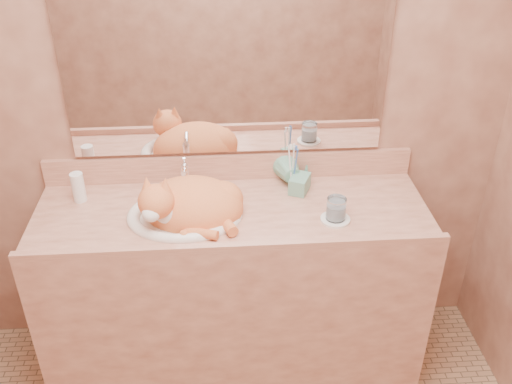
{
  "coord_description": "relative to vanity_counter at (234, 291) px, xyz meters",
  "views": [
    {
      "loc": [
        -0.04,
        -1.2,
        2.13
      ],
      "look_at": [
        0.1,
        0.7,
        0.95
      ],
      "focal_mm": 40.0,
      "sensor_mm": 36.0,
      "label": 1
    }
  ],
  "objects": [
    {
      "name": "faucet",
      "position": [
        -0.19,
        0.15,
        0.5
      ],
      "size": [
        0.07,
        0.12,
        0.16
      ],
      "primitive_type": null,
      "rotation": [
        0.0,
        0.0,
        0.33
      ],
      "color": "white",
      "rests_on": "vanity_counter"
    },
    {
      "name": "mirror",
      "position": [
        0.0,
        0.26,
        0.97
      ],
      "size": [
        1.3,
        0.02,
        0.8
      ],
      "primitive_type": "cube",
      "color": "white",
      "rests_on": "wall_back"
    },
    {
      "name": "sink_basin",
      "position": [
        -0.19,
        -0.02,
        0.5
      ],
      "size": [
        0.5,
        0.43,
        0.14
      ],
      "primitive_type": null,
      "rotation": [
        0.0,
        0.0,
        -0.13
      ],
      "color": "white",
      "rests_on": "vanity_counter"
    },
    {
      "name": "vanity_counter",
      "position": [
        0.0,
        0.0,
        0.0
      ],
      "size": [
        1.6,
        0.55,
        0.85
      ],
      "primitive_type": null,
      "color": "#955643",
      "rests_on": "floor"
    },
    {
      "name": "toothbrushes",
      "position": [
        0.27,
        0.16,
        0.55
      ],
      "size": [
        0.03,
        0.03,
        0.21
      ],
      "primitive_type": null,
      "color": "white",
      "rests_on": "toothbrush_cup"
    },
    {
      "name": "toothbrush_cup",
      "position": [
        0.27,
        0.16,
        0.48
      ],
      "size": [
        0.14,
        0.14,
        0.11
      ],
      "primitive_type": "imported",
      "rotation": [
        0.0,
        0.0,
        0.19
      ],
      "color": "#65A187",
      "rests_on": "vanity_counter"
    },
    {
      "name": "lotion_bottle",
      "position": [
        -0.63,
        0.13,
        0.49
      ],
      "size": [
        0.05,
        0.05,
        0.13
      ],
      "primitive_type": "cylinder",
      "color": "white",
      "rests_on": "vanity_counter"
    },
    {
      "name": "wall_back",
      "position": [
        0.0,
        0.28,
        0.82
      ],
      "size": [
        2.4,
        0.02,
        2.5
      ],
      "primitive_type": "cube",
      "color": "brown",
      "rests_on": "ground"
    },
    {
      "name": "saucer",
      "position": [
        0.4,
        -0.09,
        0.43
      ],
      "size": [
        0.12,
        0.12,
        0.01
      ],
      "primitive_type": "cylinder",
      "color": "white",
      "rests_on": "vanity_counter"
    },
    {
      "name": "cat",
      "position": [
        -0.17,
        -0.03,
        0.49
      ],
      "size": [
        0.46,
        0.39,
        0.22
      ],
      "primitive_type": null,
      "rotation": [
        0.0,
        0.0,
        -0.16
      ],
      "color": "#D36130",
      "rests_on": "sink_basin"
    },
    {
      "name": "water_glass",
      "position": [
        0.4,
        -0.09,
        0.48
      ],
      "size": [
        0.08,
        0.08,
        0.09
      ],
      "primitive_type": "cylinder",
      "color": "silver",
      "rests_on": "saucer"
    },
    {
      "name": "soap_dispenser",
      "position": [
        0.27,
        0.09,
        0.51
      ],
      "size": [
        0.1,
        0.1,
        0.16
      ],
      "primitive_type": "imported",
      "rotation": [
        0.0,
        0.0,
        -0.42
      ],
      "color": "#65A187",
      "rests_on": "vanity_counter"
    }
  ]
}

